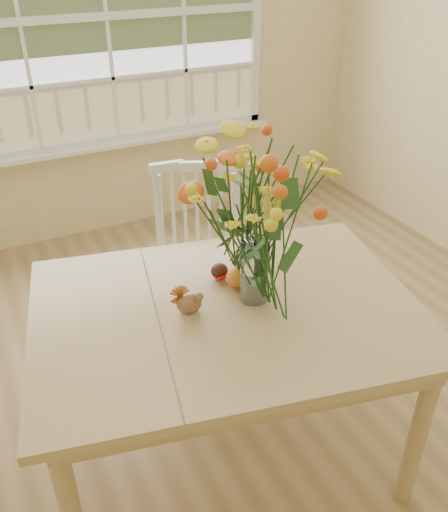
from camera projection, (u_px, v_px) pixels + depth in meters
name	position (u px, v px, depth m)	size (l,w,h in m)	color
floor	(267.00, 415.00, 2.67)	(4.00, 4.50, 0.01)	olive
wall_back	(108.00, 47.00, 3.68)	(4.00, 0.02, 2.70)	beige
window	(107.00, 19.00, 3.56)	(2.42, 0.12, 1.74)	silver
dining_table	(226.00, 325.00, 2.15)	(1.67, 1.34, 0.80)	tan
windsor_chair	(198.00, 251.00, 2.90)	(0.61, 0.60, 1.01)	white
flower_vase	(256.00, 214.00, 1.95)	(0.52, 0.52, 0.62)	white
pumpkin	(239.00, 278.00, 2.20)	(0.10, 0.10, 0.08)	#C66D17
turkey_figurine	(189.00, 304.00, 2.03)	(0.11, 0.08, 0.12)	#CCB78C
dark_gourd	(219.00, 272.00, 2.25)	(0.13, 0.11, 0.07)	#38160F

